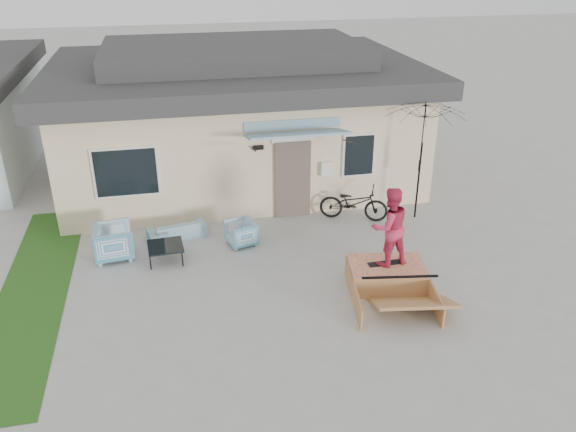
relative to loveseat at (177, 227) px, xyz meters
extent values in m
plane|color=#A3A29E|center=(2.10, -3.83, -0.28)|extent=(90.00, 90.00, 0.00)
cube|color=#214E18|center=(-3.10, -1.83, -0.28)|extent=(1.40, 8.00, 0.01)
cube|color=beige|center=(2.10, 4.17, 1.22)|extent=(10.00, 7.00, 3.00)
cube|color=#2E2E2F|center=(2.10, 4.17, 2.97)|extent=(10.80, 7.80, 0.50)
cube|color=#2E2E2F|center=(2.10, 4.17, 3.52)|extent=(7.50, 4.50, 0.60)
cube|color=brown|center=(3.10, 0.63, 0.77)|extent=(0.95, 0.08, 2.10)
cube|color=white|center=(-1.10, 0.64, 1.32)|extent=(1.60, 0.06, 1.30)
cube|color=white|center=(4.90, 0.64, 1.32)|extent=(0.90, 0.06, 1.20)
cube|color=teal|center=(3.10, 0.12, 2.17)|extent=(2.50, 1.09, 0.29)
imported|color=teal|center=(0.00, 0.00, 0.00)|extent=(1.51, 0.72, 0.57)
imported|color=teal|center=(-1.48, -0.70, 0.16)|extent=(0.91, 0.96, 0.89)
imported|color=teal|center=(1.52, -0.70, 0.05)|extent=(0.76, 0.79, 0.68)
cube|color=black|center=(-0.30, -1.12, -0.09)|extent=(0.84, 0.84, 0.39)
imported|color=black|center=(4.63, 0.08, 0.30)|extent=(1.91, 1.30, 1.16)
cylinder|color=black|center=(6.30, -0.15, 0.77)|extent=(0.05, 0.05, 2.10)
imported|color=black|center=(6.30, -0.15, 1.47)|extent=(2.51, 2.41, 0.90)
cube|color=black|center=(4.30, -3.20, 0.27)|extent=(0.82, 0.21, 0.05)
imported|color=#D22F54|center=(4.30, -3.20, 1.15)|extent=(0.93, 0.77, 1.72)
camera|label=1|loc=(-0.02, -13.25, 6.49)|focal=36.23mm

